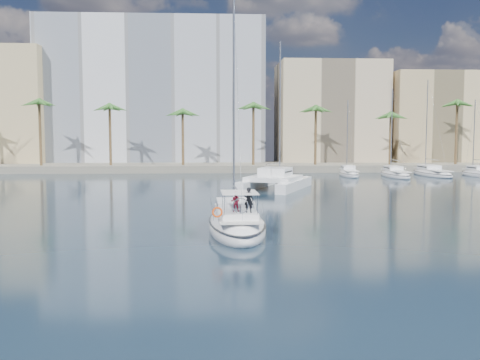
{
  "coord_description": "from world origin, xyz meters",
  "views": [
    {
      "loc": [
        -1.05,
        -33.35,
        6.42
      ],
      "look_at": [
        0.84,
        1.5,
        3.41
      ],
      "focal_mm": 40.0,
      "sensor_mm": 36.0,
      "label": 1
    }
  ],
  "objects": [
    {
      "name": "seagull",
      "position": [
        0.72,
        -0.41,
        0.69
      ],
      "size": [
        1.08,
        0.46,
        0.2
      ],
      "color": "silver",
      "rests_on": "ground"
    },
    {
      "name": "moored_yacht_d",
      "position": [
        39.5,
        45.0,
        0.0
      ],
      "size": [
        3.52,
        9.55,
        11.9
      ],
      "primitive_type": null,
      "rotation": [
        0.0,
        0.0,
        0.09
      ],
      "color": "white",
      "rests_on": "ground"
    },
    {
      "name": "main_sloop",
      "position": [
        0.61,
        1.56,
        0.53
      ],
      "size": [
        3.96,
        11.65,
        17.17
      ],
      "rotation": [
        0.0,
        0.0,
        0.02
      ],
      "color": "white",
      "rests_on": "ground"
    },
    {
      "name": "moored_yacht_b",
      "position": [
        26.5,
        45.0,
        0.0
      ],
      "size": [
        3.32,
        10.83,
        13.72
      ],
      "primitive_type": null,
      "rotation": [
        0.0,
        0.0,
        -0.02
      ],
      "color": "white",
      "rests_on": "ground"
    },
    {
      "name": "ground",
      "position": [
        0.0,
        0.0,
        0.0
      ],
      "size": [
        160.0,
        160.0,
        0.0
      ],
      "primitive_type": "plane",
      "color": "black",
      "rests_on": "ground"
    },
    {
      "name": "moored_yacht_a",
      "position": [
        20.0,
        47.0,
        0.0
      ],
      "size": [
        3.37,
        9.52,
        11.9
      ],
      "primitive_type": null,
      "rotation": [
        0.0,
        0.0,
        -0.07
      ],
      "color": "white",
      "rests_on": "ground"
    },
    {
      "name": "building_tan_right",
      "position": [
        42.0,
        68.0,
        9.0
      ],
      "size": [
        18.0,
        12.0,
        18.0
      ],
      "primitive_type": "cube",
      "color": "tan",
      "rests_on": "ground"
    },
    {
      "name": "quay",
      "position": [
        0.0,
        61.0,
        0.6
      ],
      "size": [
        120.0,
        14.0,
        1.2
      ],
      "primitive_type": "cube",
      "color": "gray",
      "rests_on": "ground"
    },
    {
      "name": "moored_yacht_c",
      "position": [
        33.0,
        47.0,
        0.0
      ],
      "size": [
        3.98,
        12.33,
        15.54
      ],
      "primitive_type": null,
      "rotation": [
        0.0,
        0.0,
        0.03
      ],
      "color": "white",
      "rests_on": "ground"
    },
    {
      "name": "catamaran",
      "position": [
        6.4,
        28.55,
        1.14
      ],
      "size": [
        10.21,
        13.23,
        17.29
      ],
      "rotation": [
        0.0,
        0.0,
        -0.42
      ],
      "color": "white",
      "rests_on": "ground"
    },
    {
      "name": "building_beige",
      "position": [
        22.0,
        70.0,
        10.0
      ],
      "size": [
        20.0,
        14.0,
        20.0
      ],
      "primitive_type": "cube",
      "color": "tan",
      "rests_on": "ground"
    },
    {
      "name": "palm_centre",
      "position": [
        0.0,
        57.0,
        10.28
      ],
      "size": [
        3.6,
        3.6,
        12.3
      ],
      "color": "brown",
      "rests_on": "ground"
    },
    {
      "name": "building_modern",
      "position": [
        -12.0,
        73.0,
        14.0
      ],
      "size": [
        42.0,
        16.0,
        28.0
      ],
      "primitive_type": "cube",
      "color": "silver",
      "rests_on": "ground"
    },
    {
      "name": "palm_right",
      "position": [
        34.0,
        57.0,
        10.28
      ],
      "size": [
        3.6,
        3.6,
        12.3
      ],
      "color": "brown",
      "rests_on": "ground"
    },
    {
      "name": "palm_left",
      "position": [
        -34.0,
        57.0,
        10.28
      ],
      "size": [
        3.6,
        3.6,
        12.3
      ],
      "color": "brown",
      "rests_on": "ground"
    }
  ]
}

